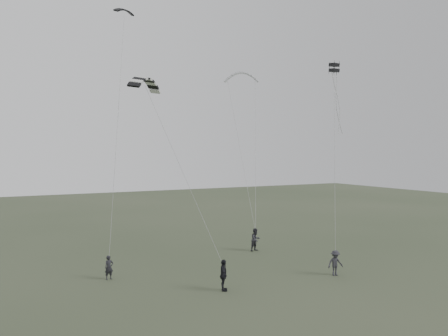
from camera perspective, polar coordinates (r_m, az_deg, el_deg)
name	(u,v)px	position (r m, az deg, el deg)	size (l,w,h in m)	color
ground	(255,281)	(30.24, 4.06, -14.47)	(140.00, 140.00, 0.00)	#323E28
flyer_left	(109,267)	(31.24, -14.79, -12.45)	(0.59, 0.39, 1.62)	black
flyer_right	(256,240)	(38.67, 4.15, -9.31)	(0.96, 0.75, 1.98)	#28282E
flyer_center	(224,275)	(27.84, -0.07, -13.83)	(1.15, 0.48, 1.96)	black
flyer_far	(335,263)	(32.08, 14.34, -11.93)	(1.14, 0.66, 1.77)	#28282E
kite_dark_small	(124,10)	(37.07, -12.90, 19.50)	(1.65, 0.49, 0.53)	black
kite_pale_large	(241,73)	(45.48, 2.29, 12.31)	(3.52, 0.79, 1.48)	#B6B8BB
kite_striped	(145,78)	(31.88, -10.29, 11.47)	(3.45, 0.86, 1.31)	black
kite_box	(334,68)	(37.14, 14.19, 12.60)	(0.62, 0.62, 0.71)	black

